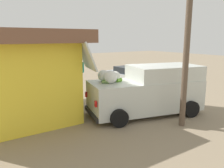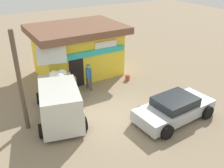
% 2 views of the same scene
% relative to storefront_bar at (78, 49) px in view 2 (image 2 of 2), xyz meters
% --- Properties ---
extents(ground_plane, '(60.00, 60.00, 0.00)m').
position_rel_storefront_bar_xyz_m(ground_plane, '(-0.14, -5.81, -1.72)').
color(ground_plane, gray).
extents(storefront_bar, '(5.93, 4.48, 3.29)m').
position_rel_storefront_bar_xyz_m(storefront_bar, '(0.00, 0.00, 0.00)').
color(storefront_bar, yellow).
rests_on(storefront_bar, ground_plane).
extents(delivery_van, '(2.96, 5.07, 2.90)m').
position_rel_storefront_bar_xyz_m(delivery_van, '(-2.99, -4.48, -0.75)').
color(delivery_van, silver).
rests_on(delivery_van, ground_plane).
extents(parked_sedan, '(4.20, 2.28, 1.18)m').
position_rel_storefront_bar_xyz_m(parked_sedan, '(1.76, -7.49, -1.14)').
color(parked_sedan, '#B2B7BC').
rests_on(parked_sedan, ground_plane).
extents(vendor_standing, '(0.39, 0.56, 1.62)m').
position_rel_storefront_bar_xyz_m(vendor_standing, '(-0.45, -2.57, -0.80)').
color(vendor_standing, '#4C4C51').
rests_on(vendor_standing, ground_plane).
extents(customer_bending, '(0.67, 0.76, 1.48)m').
position_rel_storefront_bar_xyz_m(customer_bending, '(-1.83, -2.98, -0.82)').
color(customer_bending, '#4C4C51').
rests_on(customer_bending, ground_plane).
extents(unloaded_banana_pile, '(0.64, 0.88, 0.38)m').
position_rel_storefront_bar_xyz_m(unloaded_banana_pile, '(-2.15, -1.18, -1.55)').
color(unloaded_banana_pile, silver).
rests_on(unloaded_banana_pile, ground_plane).
extents(paint_bucket, '(0.29, 0.29, 0.38)m').
position_rel_storefront_bar_xyz_m(paint_bucket, '(2.26, -2.67, -1.53)').
color(paint_bucket, '#BF3F33').
rests_on(paint_bucket, ground_plane).
extents(utility_pole, '(0.20, 0.20, 4.66)m').
position_rel_storefront_bar_xyz_m(utility_pole, '(-4.64, -4.59, 0.61)').
color(utility_pole, brown).
rests_on(utility_pole, ground_plane).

